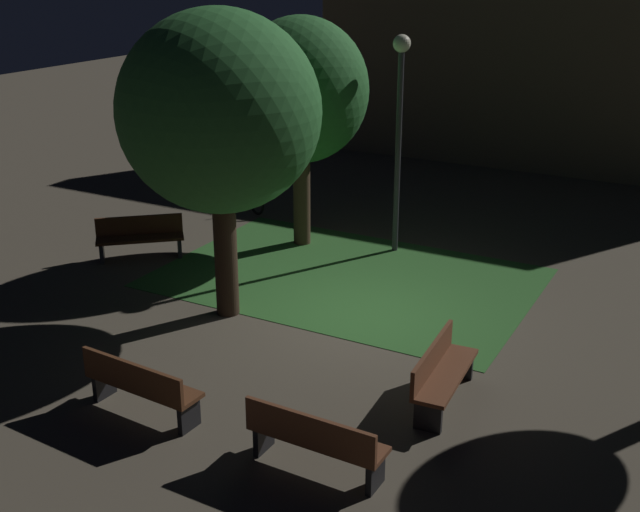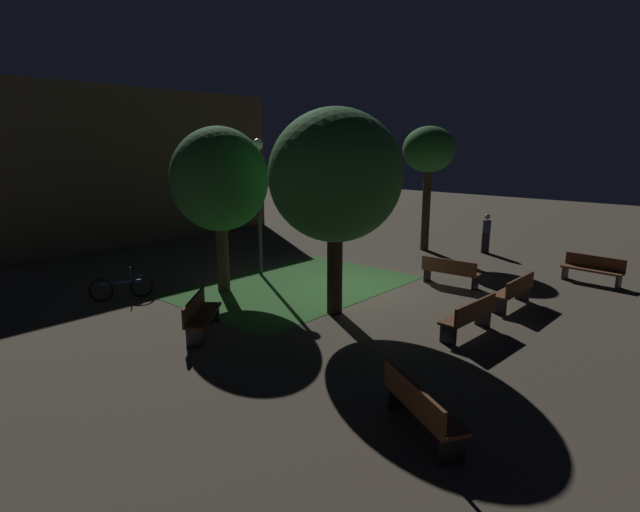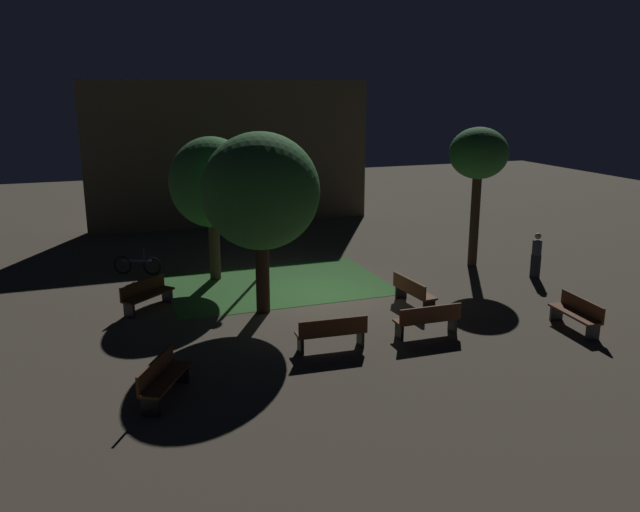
{
  "view_description": "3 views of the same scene",
  "coord_description": "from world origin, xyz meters",
  "px_view_note": "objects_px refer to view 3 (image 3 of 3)",
  "views": [
    {
      "loc": [
        5.43,
        -11.66,
        6.05
      ],
      "look_at": [
        -1.06,
        0.3,
        0.89
      ],
      "focal_mm": 45.0,
      "sensor_mm": 36.0,
      "label": 1
    },
    {
      "loc": [
        -11.94,
        -9.03,
        4.4
      ],
      "look_at": [
        -0.2,
        1.39,
        0.85
      ],
      "focal_mm": 28.04,
      "sensor_mm": 36.0,
      "label": 2
    },
    {
      "loc": [
        -6.94,
        -18.74,
        6.52
      ],
      "look_at": [
        0.08,
        0.55,
        1.13
      ],
      "focal_mm": 36.63,
      "sensor_mm": 36.0,
      "label": 3
    }
  ],
  "objects_px": {
    "bench_by_lamp": "(332,332)",
    "tree_tall_center": "(479,156)",
    "pedestrian": "(536,254)",
    "bench_path_side": "(428,319)",
    "bench_back_row": "(413,291)",
    "tree_near_wall": "(212,183)",
    "bench_lawn_edge": "(146,294)",
    "bicycle": "(137,265)",
    "lamp_post_plaza_east": "(265,185)",
    "bench_near_trees": "(162,377)",
    "bench_front_right": "(577,313)",
    "tree_right_canopy": "(261,192)"
  },
  "relations": [
    {
      "from": "bench_path_side",
      "to": "bench_back_row",
      "type": "bearing_deg",
      "value": 71.66
    },
    {
      "from": "bench_back_row",
      "to": "bench_near_trees",
      "type": "xyz_separation_m",
      "value": [
        -7.88,
        -3.56,
        0.0
      ]
    },
    {
      "from": "bench_lawn_edge",
      "to": "pedestrian",
      "type": "xyz_separation_m",
      "value": [
        13.04,
        -1.29,
        0.37
      ]
    },
    {
      "from": "tree_near_wall",
      "to": "bench_back_row",
      "type": "bearing_deg",
      "value": -44.04
    },
    {
      "from": "bicycle",
      "to": "pedestrian",
      "type": "relative_size",
      "value": 0.99
    },
    {
      "from": "tree_near_wall",
      "to": "pedestrian",
      "type": "bearing_deg",
      "value": -19.39
    },
    {
      "from": "tree_tall_center",
      "to": "bicycle",
      "type": "relative_size",
      "value": 3.18
    },
    {
      "from": "bench_by_lamp",
      "to": "tree_right_canopy",
      "type": "bearing_deg",
      "value": 104.56
    },
    {
      "from": "tree_right_canopy",
      "to": "tree_near_wall",
      "type": "bearing_deg",
      "value": 99.82
    },
    {
      "from": "bench_back_row",
      "to": "tree_right_canopy",
      "type": "xyz_separation_m",
      "value": [
        -4.4,
        1.05,
        3.11
      ]
    },
    {
      "from": "lamp_post_plaza_east",
      "to": "pedestrian",
      "type": "xyz_separation_m",
      "value": [
        8.49,
        -4.24,
        -2.24
      ]
    },
    {
      "from": "bench_back_row",
      "to": "pedestrian",
      "type": "bearing_deg",
      "value": 12.55
    },
    {
      "from": "tree_near_wall",
      "to": "bicycle",
      "type": "xyz_separation_m",
      "value": [
        -2.49,
        1.49,
        -3.0
      ]
    },
    {
      "from": "bench_by_lamp",
      "to": "pedestrian",
      "type": "height_order",
      "value": "pedestrian"
    },
    {
      "from": "bench_by_lamp",
      "to": "bicycle",
      "type": "bearing_deg",
      "value": 114.84
    },
    {
      "from": "bench_back_row",
      "to": "bicycle",
      "type": "bearing_deg",
      "value": 139.78
    },
    {
      "from": "bench_by_lamp",
      "to": "pedestrian",
      "type": "xyz_separation_m",
      "value": [
        8.94,
        3.53,
        0.37
      ]
    },
    {
      "from": "bench_path_side",
      "to": "pedestrian",
      "type": "xyz_separation_m",
      "value": [
        6.19,
        3.53,
        0.37
      ]
    },
    {
      "from": "bench_lawn_edge",
      "to": "tree_tall_center",
      "type": "relative_size",
      "value": 0.33
    },
    {
      "from": "bench_path_side",
      "to": "tree_tall_center",
      "type": "bearing_deg",
      "value": 48.46
    },
    {
      "from": "bench_path_side",
      "to": "pedestrian",
      "type": "height_order",
      "value": "pedestrian"
    },
    {
      "from": "tree_tall_center",
      "to": "tree_right_canopy",
      "type": "bearing_deg",
      "value": -165.01
    },
    {
      "from": "bench_path_side",
      "to": "tree_right_canopy",
      "type": "xyz_separation_m",
      "value": [
        -3.63,
        3.38,
        3.11
      ]
    },
    {
      "from": "tree_right_canopy",
      "to": "pedestrian",
      "type": "distance_m",
      "value": 10.2
    },
    {
      "from": "bench_front_right",
      "to": "lamp_post_plaza_east",
      "type": "relative_size",
      "value": 0.4
    },
    {
      "from": "bench_front_right",
      "to": "tree_near_wall",
      "type": "xyz_separation_m",
      "value": [
        -8.39,
        8.18,
        2.87
      ]
    },
    {
      "from": "lamp_post_plaza_east",
      "to": "bicycle",
      "type": "bearing_deg",
      "value": 168.16
    },
    {
      "from": "bench_by_lamp",
      "to": "tree_near_wall",
      "type": "relative_size",
      "value": 0.37
    },
    {
      "from": "bicycle",
      "to": "pedestrian",
      "type": "height_order",
      "value": "pedestrian"
    },
    {
      "from": "bench_by_lamp",
      "to": "bench_back_row",
      "type": "distance_m",
      "value": 4.22
    },
    {
      "from": "bench_by_lamp",
      "to": "tree_tall_center",
      "type": "relative_size",
      "value": 0.36
    },
    {
      "from": "bench_front_right",
      "to": "bench_near_trees",
      "type": "relative_size",
      "value": 1.02
    },
    {
      "from": "tree_near_wall",
      "to": "bicycle",
      "type": "relative_size",
      "value": 3.06
    },
    {
      "from": "bench_by_lamp",
      "to": "bench_lawn_edge",
      "type": "bearing_deg",
      "value": 130.33
    },
    {
      "from": "bench_near_trees",
      "to": "tree_right_canopy",
      "type": "distance_m",
      "value": 6.56
    },
    {
      "from": "bench_near_trees",
      "to": "lamp_post_plaza_east",
      "type": "xyz_separation_m",
      "value": [
        4.81,
        9.01,
        2.61
      ]
    },
    {
      "from": "bench_lawn_edge",
      "to": "lamp_post_plaza_east",
      "type": "bearing_deg",
      "value": 33.05
    },
    {
      "from": "bench_lawn_edge",
      "to": "tree_near_wall",
      "type": "height_order",
      "value": "tree_near_wall"
    },
    {
      "from": "bench_by_lamp",
      "to": "tree_tall_center",
      "type": "bearing_deg",
      "value": 36.17
    },
    {
      "from": "bench_back_row",
      "to": "tree_tall_center",
      "type": "xyz_separation_m",
      "value": [
        4.28,
        3.38,
        3.57
      ]
    },
    {
      "from": "bench_back_row",
      "to": "lamp_post_plaza_east",
      "type": "relative_size",
      "value": 0.4
    },
    {
      "from": "bench_lawn_edge",
      "to": "pedestrian",
      "type": "distance_m",
      "value": 13.11
    },
    {
      "from": "tree_near_wall",
      "to": "pedestrian",
      "type": "relative_size",
      "value": 3.04
    },
    {
      "from": "bench_path_side",
      "to": "bench_back_row",
      "type": "relative_size",
      "value": 0.99
    },
    {
      "from": "pedestrian",
      "to": "bench_by_lamp",
      "type": "bearing_deg",
      "value": -158.44
    },
    {
      "from": "tree_right_canopy",
      "to": "bench_lawn_edge",
      "type": "bearing_deg",
      "value": 155.86
    },
    {
      "from": "bench_by_lamp",
      "to": "bicycle",
      "type": "distance_m",
      "value": 9.61
    },
    {
      "from": "bench_by_lamp",
      "to": "tree_right_canopy",
      "type": "xyz_separation_m",
      "value": [
        -0.88,
        3.38,
        3.11
      ]
    },
    {
      "from": "bench_path_side",
      "to": "pedestrian",
      "type": "distance_m",
      "value": 7.14
    },
    {
      "from": "bench_near_trees",
      "to": "bicycle",
      "type": "bearing_deg",
      "value": 88.17
    }
  ]
}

